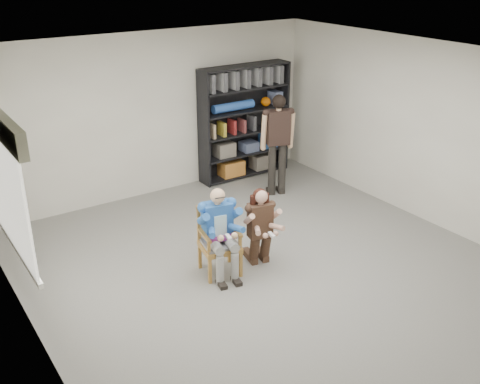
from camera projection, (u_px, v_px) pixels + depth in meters
room_shell at (281, 178)px, 6.90m from camera, size 6.00×7.00×2.80m
floor at (278, 276)px, 7.45m from camera, size 6.00×7.00×0.01m
window_left at (8, 187)px, 6.06m from camera, size 0.16×2.00×1.75m
armchair at (220, 241)px, 7.36m from camera, size 0.63×0.62×0.93m
seated_man at (219, 232)px, 7.31m from camera, size 0.66×0.82×1.21m
kneeling_woman at (261, 228)px, 7.53m from camera, size 0.61×0.82×1.11m
bookshelf at (245, 122)px, 10.41m from camera, size 1.80×0.38×2.10m
standing_man at (278, 146)px, 9.63m from camera, size 0.62×0.48×1.78m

